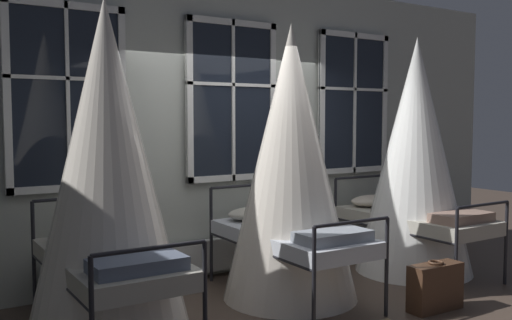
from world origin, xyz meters
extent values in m
plane|color=#4C3D33|center=(0.00, 0.00, 0.00)|extent=(18.89, 18.89, 0.00)
cube|color=#B2B7AD|center=(0.00, 1.17, 1.71)|extent=(8.80, 0.10, 3.42)
cube|color=black|center=(-1.85, 1.06, 2.00)|extent=(1.16, 0.02, 1.83)
cube|color=silver|center=(-1.85, 1.06, 1.12)|extent=(1.16, 0.06, 0.07)
cube|color=silver|center=(-1.85, 1.06, 2.88)|extent=(1.16, 0.06, 0.07)
cube|color=silver|center=(-2.39, 1.06, 2.00)|extent=(0.07, 0.06, 1.83)
cube|color=silver|center=(-1.30, 1.06, 2.00)|extent=(0.07, 0.06, 1.83)
cube|color=silver|center=(-1.85, 1.06, 2.00)|extent=(0.04, 0.06, 1.83)
cube|color=silver|center=(-1.85, 1.06, 2.18)|extent=(1.16, 0.06, 0.04)
cube|color=black|center=(0.00, 1.06, 2.00)|extent=(1.16, 0.02, 1.83)
cube|color=silver|center=(0.00, 1.06, 1.12)|extent=(1.16, 0.06, 0.07)
cube|color=silver|center=(0.00, 1.06, 2.88)|extent=(1.16, 0.06, 0.07)
cube|color=silver|center=(-0.55, 1.06, 2.00)|extent=(0.07, 0.06, 1.83)
cube|color=silver|center=(0.55, 1.06, 2.00)|extent=(0.07, 0.06, 1.83)
cube|color=silver|center=(0.00, 1.06, 2.00)|extent=(0.04, 0.06, 1.83)
cube|color=silver|center=(0.00, 1.06, 2.18)|extent=(1.16, 0.06, 0.04)
cube|color=black|center=(1.85, 1.06, 2.00)|extent=(1.16, 0.02, 1.83)
cube|color=silver|center=(1.85, 1.06, 1.12)|extent=(1.16, 0.06, 0.07)
cube|color=silver|center=(1.85, 1.06, 2.88)|extent=(1.16, 0.06, 0.07)
cube|color=silver|center=(1.30, 1.06, 2.00)|extent=(0.07, 0.06, 1.83)
cube|color=silver|center=(2.39, 1.06, 2.00)|extent=(0.07, 0.06, 1.83)
cube|color=silver|center=(1.85, 1.06, 2.00)|extent=(0.04, 0.06, 1.83)
cube|color=silver|center=(1.85, 1.06, 2.18)|extent=(1.16, 0.06, 0.04)
cube|color=silver|center=(0.00, 1.04, 0.25)|extent=(4.29, 0.10, 0.36)
cylinder|color=black|center=(-2.23, 0.89, 0.52)|extent=(0.04, 0.04, 1.04)
cylinder|color=black|center=(-1.40, 0.89, 0.52)|extent=(0.04, 0.04, 1.04)
cylinder|color=black|center=(-1.40, -0.95, 0.45)|extent=(0.04, 0.04, 0.91)
cylinder|color=black|center=(-2.23, -0.03, 0.54)|extent=(0.03, 1.84, 0.03)
cylinder|color=black|center=(-1.40, -0.03, 0.54)|extent=(0.03, 1.84, 0.03)
cylinder|color=black|center=(-1.82, 0.89, 1.04)|extent=(0.83, 0.03, 0.03)
cylinder|color=black|center=(-1.82, -0.95, 0.91)|extent=(0.83, 0.03, 0.03)
cube|color=#B7B2A3|center=(-1.82, -0.03, 0.61)|extent=(0.85, 1.86, 0.15)
ellipsoid|color=silver|center=(-1.82, 0.65, 0.76)|extent=(0.64, 0.40, 0.14)
cube|color=slate|center=(-1.82, -0.69, 0.74)|extent=(0.68, 0.36, 0.10)
cone|color=silver|center=(-1.82, -0.03, 1.39)|extent=(1.35, 1.35, 2.78)
cylinder|color=black|center=(-0.37, 0.89, 0.52)|extent=(0.04, 0.04, 1.04)
cylinder|color=black|center=(0.45, 0.89, 0.52)|extent=(0.04, 0.04, 1.04)
cylinder|color=black|center=(-0.39, -0.95, 0.45)|extent=(0.04, 0.04, 0.91)
cylinder|color=black|center=(0.44, -0.96, 0.45)|extent=(0.04, 0.04, 0.91)
cylinder|color=black|center=(-0.38, -0.03, 0.54)|extent=(0.05, 1.84, 0.03)
cylinder|color=black|center=(0.45, -0.03, 0.54)|extent=(0.05, 1.84, 0.03)
cylinder|color=black|center=(0.04, 0.89, 1.04)|extent=(0.83, 0.04, 0.03)
cylinder|color=black|center=(0.03, -0.95, 0.91)|extent=(0.83, 0.04, 0.03)
cube|color=silver|center=(0.03, -0.03, 0.61)|extent=(0.86, 1.87, 0.15)
ellipsoid|color=#B7B2A3|center=(0.04, 0.65, 0.76)|extent=(0.64, 0.41, 0.14)
cube|color=#8C939E|center=(0.03, -0.69, 0.74)|extent=(0.68, 0.37, 0.10)
cone|color=silver|center=(0.03, -0.03, 1.36)|extent=(1.35, 1.35, 2.73)
cylinder|color=black|center=(1.42, 0.91, 0.52)|extent=(0.04, 0.04, 1.04)
cylinder|color=black|center=(2.25, 0.92, 0.52)|extent=(0.04, 0.04, 1.04)
cylinder|color=black|center=(1.43, -0.93, 0.45)|extent=(0.04, 0.04, 0.91)
cylinder|color=black|center=(2.26, -0.93, 0.45)|extent=(0.04, 0.04, 0.91)
cylinder|color=black|center=(1.43, -0.01, 0.54)|extent=(0.04, 1.84, 0.03)
cylinder|color=black|center=(2.25, -0.01, 0.54)|extent=(0.04, 1.84, 0.03)
cylinder|color=black|center=(1.83, 0.91, 1.04)|extent=(0.83, 0.04, 0.03)
cylinder|color=black|center=(1.84, -0.93, 0.91)|extent=(0.83, 0.04, 0.03)
cube|color=#B7B2A3|center=(1.84, -0.01, 0.61)|extent=(0.86, 1.87, 0.15)
ellipsoid|color=beige|center=(1.84, 0.67, 0.76)|extent=(0.64, 0.40, 0.14)
cube|color=gray|center=(1.84, -0.67, 0.74)|extent=(0.68, 0.36, 0.10)
cone|color=white|center=(1.84, -0.01, 1.37)|extent=(1.35, 1.35, 2.73)
cube|color=#472D1E|center=(0.95, -1.08, 0.22)|extent=(0.56, 0.21, 0.44)
cube|color=tan|center=(0.95, -0.98, 0.22)|extent=(0.50, 0.02, 0.03)
torus|color=#472D1E|center=(0.95, -1.08, 0.46)|extent=(0.15, 0.15, 0.02)
camera|label=1|loc=(-3.26, -4.58, 1.79)|focal=39.77mm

